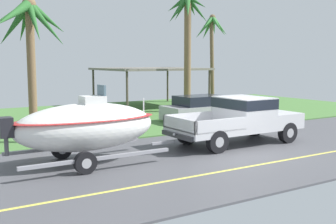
# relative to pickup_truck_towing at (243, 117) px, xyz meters

# --- Properties ---
(ground) EXTENTS (36.00, 22.00, 0.11)m
(ground) POSITION_rel_pickup_truck_towing_xyz_m (-1.34, 7.27, -1.02)
(ground) COLOR #4C4C51
(pickup_truck_towing) EXTENTS (5.54, 2.13, 1.79)m
(pickup_truck_towing) POSITION_rel_pickup_truck_towing_xyz_m (0.00, 0.00, 0.00)
(pickup_truck_towing) COLOR silver
(pickup_truck_towing) RESTS_ON ground
(boat_on_trailer) EXTENTS (5.73, 2.38, 2.44)m
(boat_on_trailer) POSITION_rel_pickup_truck_towing_xyz_m (-6.39, -0.00, 0.17)
(boat_on_trailer) COLOR gray
(boat_on_trailer) RESTS_ON ground
(parked_sedan_near) EXTENTS (4.33, 1.90, 1.38)m
(parked_sedan_near) POSITION_rel_pickup_truck_towing_xyz_m (2.07, 5.42, -0.34)
(parked_sedan_near) COLOR #99999E
(parked_sedan_near) RESTS_ON ground
(carport_awning) EXTENTS (6.62, 5.81, 2.70)m
(carport_awning) POSITION_rel_pickup_truck_towing_xyz_m (3.11, 12.83, 1.57)
(carport_awning) COLOR #4C4238
(carport_awning) RESTS_ON ground
(palm_tree_near_left) EXTENTS (2.68, 3.51, 7.32)m
(palm_tree_near_left) POSITION_rel_pickup_truck_towing_xyz_m (3.59, 9.14, 4.43)
(palm_tree_near_left) COLOR brown
(palm_tree_near_left) RESTS_ON ground
(palm_tree_mid) EXTENTS (3.03, 3.14, 6.66)m
(palm_tree_mid) POSITION_rel_pickup_truck_towing_xyz_m (8.86, 13.42, 4.20)
(palm_tree_mid) COLOR brown
(palm_tree_mid) RESTS_ON ground
(palm_tree_far_left) EXTENTS (3.05, 3.24, 5.53)m
(palm_tree_far_left) POSITION_rel_pickup_truck_towing_xyz_m (-7.02, 4.08, 3.27)
(palm_tree_far_left) COLOR brown
(palm_tree_far_left) RESTS_ON ground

